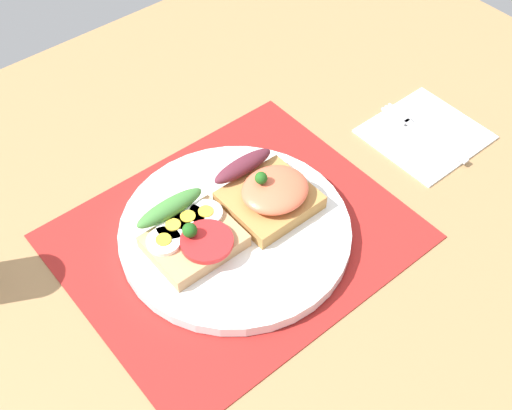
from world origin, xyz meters
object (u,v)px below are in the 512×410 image
sandwich_salmon (269,192)px  napkin (425,133)px  plate (235,231)px  sandwich_egg_tomato (190,233)px  fork (421,131)px

sandwich_salmon → napkin: bearing=-6.8°
plate → sandwich_salmon: (5.09, 0.29, 2.58)cm
sandwich_egg_tomato → fork: size_ratio=0.72×
sandwich_salmon → fork: 23.77cm
plate → napkin: size_ratio=1.90×
plate → fork: size_ratio=1.90×
sandwich_egg_tomato → fork: bearing=-6.4°
sandwich_egg_tomato → napkin: sandwich_egg_tomato is taller
sandwich_salmon → sandwich_egg_tomato: bearing=173.1°
napkin → sandwich_egg_tomato: bearing=173.2°
napkin → plate: bearing=175.0°
sandwich_salmon → napkin: size_ratio=0.75×
plate → napkin: (29.07, -2.55, -0.71)cm
sandwich_egg_tomato → napkin: bearing=-6.8°
sandwich_salmon → fork: size_ratio=0.76×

